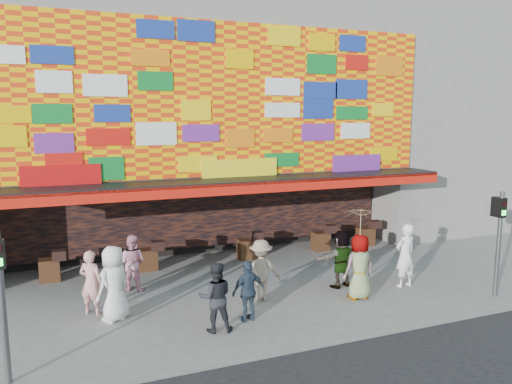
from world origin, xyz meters
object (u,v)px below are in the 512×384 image
(ped_f, at_px, (341,259))
(ped_g, at_px, (360,267))
(signal_left, at_px, (1,290))
(ped_d, at_px, (261,270))
(ped_b, at_px, (91,282))
(ped_i, at_px, (132,262))
(ped_a, at_px, (114,283))
(parasol, at_px, (361,224))
(ped_c, at_px, (216,297))
(ped_e, at_px, (248,291))
(ped_h, at_px, (405,255))
(signal_right, at_px, (500,232))

(ped_f, bearing_deg, ped_g, 78.20)
(signal_left, distance_m, ped_f, 9.13)
(ped_d, bearing_deg, ped_g, 173.06)
(ped_b, xyz_separation_m, ped_i, (1.24, 1.45, -0.02))
(ped_a, bearing_deg, ped_d, 142.27)
(ped_d, relative_size, parasol, 0.95)
(ped_a, bearing_deg, ped_c, 108.23)
(ped_c, xyz_separation_m, parasol, (4.34, 0.54, 1.29))
(ped_i, bearing_deg, parasol, -172.36)
(ped_b, bearing_deg, ped_c, 173.80)
(ped_a, distance_m, ped_e, 3.33)
(ped_g, bearing_deg, signal_left, 8.21)
(ped_a, height_order, ped_e, ped_a)
(ped_h, xyz_separation_m, parasol, (-1.82, -0.34, 1.17))
(ped_d, height_order, ped_g, ped_g)
(ped_d, height_order, ped_h, ped_h)
(ped_e, relative_size, ped_f, 0.90)
(ped_h, bearing_deg, ped_c, 0.92)
(ped_f, distance_m, ped_g, 1.02)
(ped_i, bearing_deg, ped_a, 106.29)
(ped_h, bearing_deg, ped_a, -11.78)
(ped_a, xyz_separation_m, ped_e, (3.08, -1.27, -0.18))
(ped_f, height_order, ped_h, ped_h)
(ped_e, distance_m, ped_h, 5.27)
(signal_left, height_order, ped_c, signal_left)
(ped_b, distance_m, ped_g, 7.18)
(ped_f, height_order, ped_g, ped_g)
(ped_d, distance_m, ped_f, 2.64)
(signal_left, distance_m, signal_right, 12.40)
(ped_a, xyz_separation_m, ped_f, (6.54, 0.02, -0.09))
(signal_left, xyz_separation_m, ped_c, (4.38, 0.76, -1.02))
(ped_b, xyz_separation_m, ped_e, (3.58, -1.90, -0.07))
(signal_left, height_order, ped_d, signal_left)
(ped_d, bearing_deg, ped_b, 2.28)
(ped_d, bearing_deg, parasol, 173.06)
(ped_g, bearing_deg, ped_b, -13.43)
(ped_b, height_order, parasol, parasol)
(signal_right, height_order, ped_b, signal_right)
(ped_f, relative_size, ped_h, 0.90)
(ped_c, height_order, ped_h, ped_h)
(signal_left, bearing_deg, ped_i, 55.83)
(ped_h, height_order, ped_i, ped_h)
(ped_b, height_order, ped_e, ped_b)
(ped_c, relative_size, ped_d, 0.98)
(ped_d, height_order, ped_e, ped_d)
(ped_a, bearing_deg, ped_b, -87.76)
(signal_left, xyz_separation_m, ped_d, (6.13, 2.19, -1.00))
(ped_i, bearing_deg, ped_f, -163.76)
(ped_d, xyz_separation_m, ped_h, (4.41, -0.54, 0.10))
(ped_b, relative_size, parasol, 0.93)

